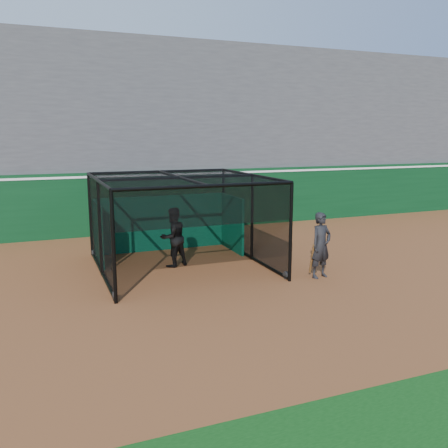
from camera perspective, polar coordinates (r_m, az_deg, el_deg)
name	(u,v)px	position (r m, az deg, el deg)	size (l,w,h in m)	color
ground	(221,295)	(12.00, -0.37, -8.54)	(120.00, 120.00, 0.00)	brown
outfield_wall	(146,201)	(19.68, -9.39, 2.78)	(50.00, 0.50, 2.50)	#0A3718
grandstand	(126,123)	(23.20, -11.67, 11.79)	(50.00, 7.85, 8.95)	#4C4C4F
batting_cage	(180,223)	(14.22, -5.26, 0.12)	(4.80, 5.02, 2.71)	black
batter	(173,237)	(14.40, -6.15, -1.59)	(0.88, 0.68, 1.80)	black
on_deck_player	(321,245)	(13.47, 11.59, -2.53)	(0.75, 0.58, 1.85)	black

